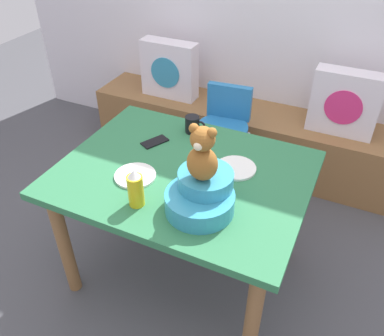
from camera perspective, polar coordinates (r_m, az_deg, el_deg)
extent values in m
plane|color=#4C4C51|center=(2.46, -1.02, -14.27)|extent=(8.00, 8.00, 0.00)
cube|color=olive|center=(3.18, 8.61, 4.29)|extent=(2.60, 0.44, 0.46)
cube|color=silver|center=(3.19, -3.25, 13.92)|extent=(0.44, 0.14, 0.44)
cylinder|color=teal|center=(3.13, -3.90, 13.43)|extent=(0.24, 0.01, 0.24)
cube|color=silver|center=(2.86, 21.05, 8.69)|extent=(0.44, 0.14, 0.44)
cylinder|color=#E02D72|center=(2.80, 20.84, 8.07)|extent=(0.24, 0.01, 0.24)
cube|color=#2D7247|center=(1.96, -1.24, -0.88)|extent=(1.21, 0.94, 0.04)
cylinder|color=olive|center=(2.22, -17.84, -10.40)|extent=(0.07, 0.07, 0.70)
cylinder|color=olive|center=(1.87, 8.67, -20.74)|extent=(0.07, 0.07, 0.70)
cylinder|color=olive|center=(2.65, -7.56, 0.19)|extent=(0.07, 0.07, 0.70)
cylinder|color=olive|center=(2.36, 14.39, -6.13)|extent=(0.07, 0.07, 0.70)
cylinder|color=#2672B2|center=(2.69, 4.38, 5.12)|extent=(0.34, 0.34, 0.10)
cube|color=#2672B2|center=(2.73, 5.38, 9.43)|extent=(0.30, 0.08, 0.24)
cube|color=white|center=(2.51, 3.28, 4.37)|extent=(0.32, 0.23, 0.02)
cylinder|color=silver|center=(2.78, 0.37, -0.51)|extent=(0.03, 0.03, 0.46)
cylinder|color=silver|center=(2.70, 5.77, -2.03)|extent=(0.03, 0.03, 0.46)
cylinder|color=silver|center=(2.99, 2.62, 2.44)|extent=(0.03, 0.03, 0.46)
cylinder|color=silver|center=(2.92, 7.69, 1.10)|extent=(0.03, 0.03, 0.46)
cylinder|color=teal|center=(1.70, 1.10, -4.90)|extent=(0.30, 0.30, 0.09)
cylinder|color=teal|center=(1.69, 1.97, -1.65)|extent=(0.24, 0.24, 0.07)
ellipsoid|color=#925A23|center=(1.59, 1.48, 0.64)|extent=(0.13, 0.11, 0.15)
sphere|color=#925A23|center=(1.53, 1.54, 4.20)|extent=(0.10, 0.10, 0.10)
sphere|color=beige|center=(1.50, 0.88, 3.17)|extent=(0.04, 0.04, 0.04)
sphere|color=#925A23|center=(1.52, 0.27, 5.71)|extent=(0.04, 0.04, 0.04)
sphere|color=#925A23|center=(1.50, 2.89, 5.08)|extent=(0.04, 0.04, 0.04)
cylinder|color=gold|center=(1.73, -8.07, -3.25)|extent=(0.07, 0.07, 0.15)
cone|color=white|center=(1.67, -8.34, -0.81)|extent=(0.06, 0.06, 0.03)
cylinder|color=black|center=(2.22, 0.03, 6.29)|extent=(0.08, 0.08, 0.09)
torus|color=black|center=(2.20, 1.26, 6.10)|extent=(0.06, 0.01, 0.06)
cylinder|color=white|center=(1.92, -8.14, -1.09)|extent=(0.20, 0.20, 0.01)
cylinder|color=white|center=(1.96, 6.30, 0.01)|extent=(0.20, 0.20, 0.01)
cube|color=black|center=(2.16, -5.35, 3.76)|extent=(0.13, 0.16, 0.01)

